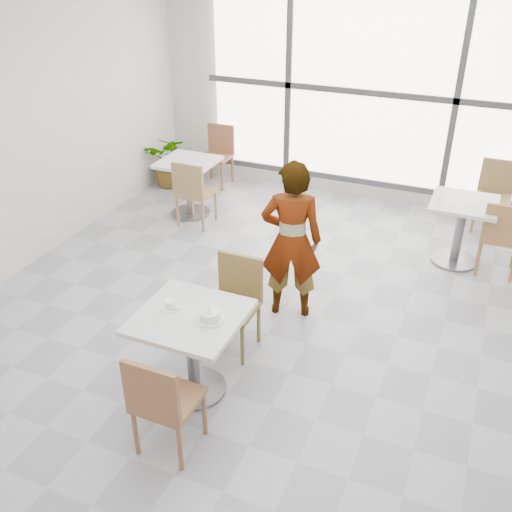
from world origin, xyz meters
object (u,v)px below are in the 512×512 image
at_px(plant_left, 170,160).
at_px(main_table, 191,339).
at_px(chair_near, 161,400).
at_px(bg_chair_right_far, 495,190).
at_px(chair_far, 236,297).
at_px(bg_chair_left_far, 218,151).
at_px(person, 291,241).
at_px(bg_chair_right_near, 502,234).
at_px(coffee_cup, 170,305).
at_px(oatmeal_bowl, 210,315).
at_px(bg_table_right, 461,223).
at_px(bg_table_left, 189,180).
at_px(bg_chair_left_near, 193,190).

bearing_deg(plant_left, main_table, -57.29).
xyz_separation_m(chair_near, bg_chair_right_far, (1.91, 4.80, 0.00)).
xyz_separation_m(chair_far, plant_left, (-2.48, 3.06, -0.11)).
distance_m(bg_chair_left_far, plant_left, 0.72).
distance_m(chair_near, plant_left, 5.10).
distance_m(person, bg_chair_right_near, 2.42).
relative_size(chair_near, coffee_cup, 5.47).
bearing_deg(oatmeal_bowl, bg_table_right, 62.91).
distance_m(chair_near, bg_chair_left_far, 5.17).
height_order(person, bg_chair_right_far, person).
height_order(bg_chair_left_far, bg_chair_right_far, same).
distance_m(chair_near, bg_chair_right_near, 4.11).
bearing_deg(plant_left, oatmeal_bowl, -55.42).
xyz_separation_m(coffee_cup, bg_table_left, (-1.49, 2.97, -0.29)).
bearing_deg(chair_far, main_table, -94.50).
relative_size(coffee_cup, bg_table_right, 0.21).
bearing_deg(chair_far, person, 68.03).
relative_size(bg_chair_right_far, plant_left, 1.11).
xyz_separation_m(chair_near, chair_far, (-0.07, 1.36, 0.00)).
bearing_deg(chair_far, bg_table_right, 54.40).
bearing_deg(bg_table_left, chair_far, -52.84).
relative_size(person, plant_left, 2.01).
bearing_deg(chair_far, oatmeal_bowl, -80.36).
xyz_separation_m(bg_table_left, bg_table_right, (3.41, 0.05, 0.00)).
height_order(person, bg_table_right, person).
bearing_deg(coffee_cup, main_table, -6.90).
bearing_deg(main_table, bg_chair_right_near, 53.46).
bearing_deg(coffee_cup, bg_table_left, 116.63).
relative_size(main_table, bg_table_right, 1.07).
relative_size(oatmeal_bowl, bg_table_right, 0.28).
height_order(oatmeal_bowl, bg_chair_right_near, bg_chair_right_near).
height_order(chair_far, person, person).
relative_size(chair_far, oatmeal_bowl, 4.14).
relative_size(oatmeal_bowl, person, 0.13).
distance_m(coffee_cup, bg_chair_left_near, 2.97).
xyz_separation_m(coffee_cup, person, (0.52, 1.35, 0.01)).
bearing_deg(chair_far, bg_chair_right_far, 60.23).
bearing_deg(coffee_cup, bg_chair_right_near, 50.91).
distance_m(bg_table_left, bg_chair_right_near, 3.84).
relative_size(bg_chair_right_near, bg_chair_right_far, 1.00).
distance_m(main_table, bg_chair_right_far, 4.62).
bearing_deg(bg_chair_right_far, bg_table_left, -162.62).
distance_m(bg_table_left, bg_chair_left_far, 1.16).
relative_size(coffee_cup, bg_chair_left_far, 0.18).
bearing_deg(coffee_cup, bg_chair_right_far, 61.76).
bearing_deg(bg_chair_left_near, main_table, 118.45).
height_order(chair_near, coffee_cup, chair_near).
distance_m(bg_table_right, bg_chair_left_near, 3.21).
distance_m(chair_near, bg_chair_right_far, 5.17).
distance_m(coffee_cup, person, 1.45).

